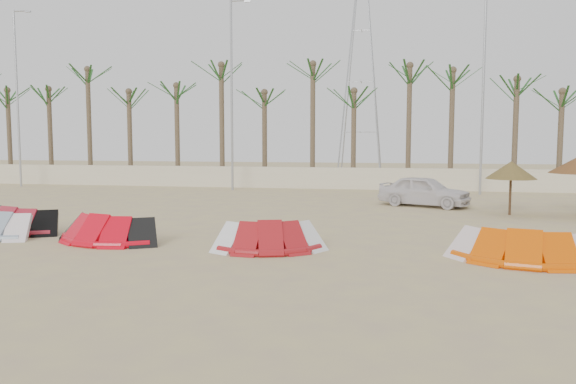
% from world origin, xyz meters
% --- Properties ---
extents(ground, '(120.00, 120.00, 0.00)m').
position_xyz_m(ground, '(0.00, 0.00, 0.00)').
color(ground, tan).
rests_on(ground, ground).
extents(boundary_wall, '(60.00, 0.30, 1.30)m').
position_xyz_m(boundary_wall, '(0.00, 22.00, 0.65)').
color(boundary_wall, beige).
rests_on(boundary_wall, ground).
extents(palm_line, '(52.00, 4.00, 7.70)m').
position_xyz_m(palm_line, '(0.67, 23.50, 6.44)').
color(palm_line, brown).
rests_on(palm_line, ground).
extents(lamp_a, '(1.25, 0.14, 11.00)m').
position_xyz_m(lamp_a, '(-19.96, 20.00, 5.77)').
color(lamp_a, '#A5A8AD').
rests_on(lamp_a, ground).
extents(lamp_b, '(1.25, 0.14, 11.00)m').
position_xyz_m(lamp_b, '(-5.96, 20.00, 5.77)').
color(lamp_b, '#A5A8AD').
rests_on(lamp_b, ground).
extents(lamp_c, '(1.25, 0.14, 11.00)m').
position_xyz_m(lamp_c, '(8.04, 20.00, 5.77)').
color(lamp_c, '#A5A8AD').
rests_on(lamp_c, ground).
extents(pylon, '(3.00, 3.00, 14.00)m').
position_xyz_m(pylon, '(1.00, 28.00, 0.00)').
color(pylon, '#A5A8AD').
rests_on(pylon, ground).
extents(kite_grey, '(3.41, 2.51, 0.90)m').
position_xyz_m(kite_grey, '(-8.69, 3.65, 0.42)').
color(kite_grey, '#8798A9').
rests_on(kite_grey, ground).
extents(kite_red_left, '(3.68, 2.30, 0.90)m').
position_xyz_m(kite_red_left, '(-8.64, 4.49, 0.42)').
color(kite_red_left, '#A81E2E').
rests_on(kite_red_left, ground).
extents(kite_red_mid, '(3.68, 2.24, 0.90)m').
position_xyz_m(kite_red_mid, '(-4.88, 3.39, 0.42)').
color(kite_red_mid, red).
rests_on(kite_red_mid, ground).
extents(kite_red_right, '(3.27, 2.19, 0.90)m').
position_xyz_m(kite_red_right, '(0.12, 2.98, 0.42)').
color(kite_red_right, '#A5151A').
rests_on(kite_red_right, ground).
extents(kite_orange, '(3.78, 2.22, 0.90)m').
position_xyz_m(kite_orange, '(6.55, 2.80, 0.42)').
color(kite_orange, '#E75200').
rests_on(kite_orange, ground).
extents(parasol_left, '(1.97, 1.97, 2.15)m').
position_xyz_m(parasol_left, '(7.94, 11.59, 1.79)').
color(parasol_left, '#4C331E').
rests_on(parasol_left, ground).
extents(car, '(4.36, 3.09, 1.38)m').
position_xyz_m(car, '(4.73, 13.93, 0.69)').
color(car, silver).
rests_on(car, ground).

